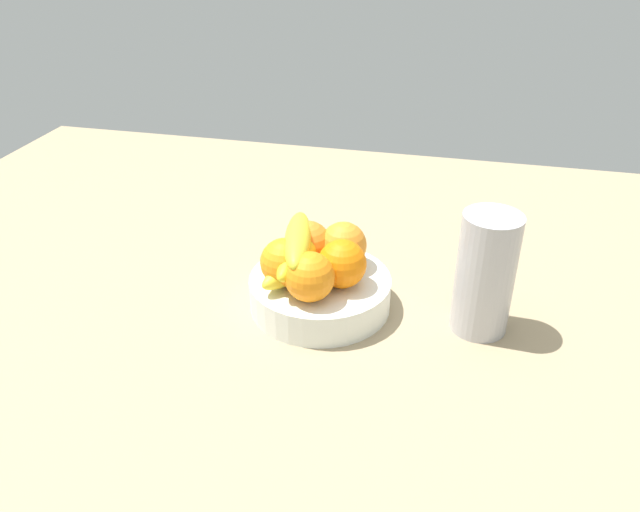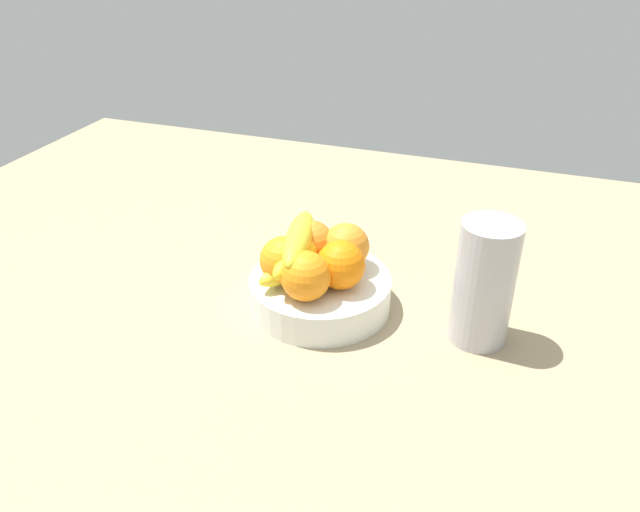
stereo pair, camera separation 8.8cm
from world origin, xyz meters
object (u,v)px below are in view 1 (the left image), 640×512
Objects in this scene: banana_bunch at (301,251)px; orange_center at (308,244)px; orange_back_left at (285,262)px; thermos_tumbler at (485,275)px; orange_front_right at (343,245)px; orange_front_left at (342,264)px; fruit_bowl at (320,292)px; orange_back_right at (310,277)px.

orange_center is at bearing 85.53° from banana_bunch.
orange_back_left is 0.40× the size of thermos_tumbler.
orange_center is 1.00× the size of orange_back_left.
orange_front_left is at bearing -80.49° from orange_front_right.
thermos_tumbler is (27.40, -3.89, 0.50)cm from orange_center.
fruit_bowl is 2.98× the size of orange_front_right.
fruit_bowl is 8.54cm from orange_back_right.
orange_front_right is at bearing 35.65° from banana_bunch.
orange_back_right is 6.90cm from banana_bunch.
orange_front_left is at bearing 10.46° from orange_back_left.
orange_center and orange_back_right have the same top height.
thermos_tumbler reaches higher than fruit_bowl.
banana_bunch is at bearing -144.35° from orange_front_right.
fruit_bowl is 7.86cm from orange_center.
thermos_tumbler reaches higher than orange_center.
banana_bunch is at bearing 114.95° from orange_back_right.
thermos_tumbler is at bearing 4.77° from orange_back_left.
orange_front_left is at bearing -177.58° from thermos_tumbler.
banana_bunch is 0.93× the size of thermos_tumbler.
fruit_bowl is 2.98× the size of orange_back_right.
orange_back_left and orange_back_right have the same top height.
orange_center is at bearing -170.47° from orange_front_right.
fruit_bowl is at bearing 88.05° from orange_back_right.
orange_center is 27.68cm from thermos_tumbler.
orange_center is at bearing 143.67° from orange_front_left.
orange_front_left and orange_back_left have the same top height.
orange_back_right is 25.38cm from thermos_tumbler.
orange_front_left is 5.78cm from orange_front_right.
orange_back_left is at bearing -169.54° from orange_front_left.
orange_back_left is at bearing -107.69° from orange_center.
orange_back_left is 1.00× the size of orange_back_right.
orange_back_right is (2.65, -9.46, 0.00)cm from orange_center.
banana_bunch reaches higher than orange_center.
orange_front_right is 0.42× the size of banana_bunch.
thermos_tumbler reaches higher than orange_front_left.
orange_back_left is (-7.56, -7.27, 0.00)cm from orange_front_right.
orange_back_right is at bearing -167.32° from thermos_tumbler.
orange_front_left is 0.40× the size of thermos_tumbler.
banana_bunch reaches higher than orange_back_left.
orange_front_left and orange_front_right have the same top height.
fruit_bowl is at bearing 163.78° from orange_front_left.
orange_front_right is 10.49cm from orange_back_left.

